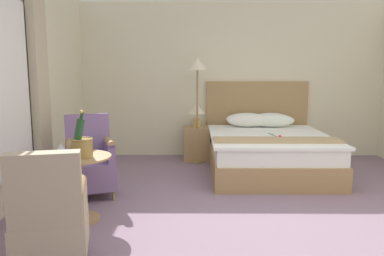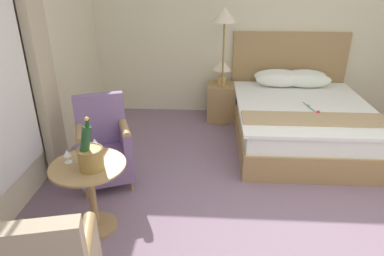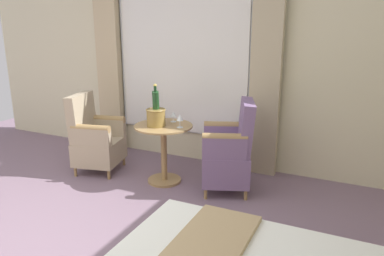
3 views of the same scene
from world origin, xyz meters
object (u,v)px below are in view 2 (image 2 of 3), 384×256
at_px(wine_glass_near_bucket, 95,143).
at_px(armchair_by_window, 104,148).
at_px(bed, 299,116).
at_px(wine_glass_near_edge, 67,154).
at_px(nightstand, 221,102).
at_px(bedside_lamp, 222,67).
at_px(floor_lamp_brass, 224,26).
at_px(side_table_round, 91,189).
at_px(champagne_bucket, 90,155).

xyz_separation_m(wine_glass_near_bucket, armchair_by_window, (-0.11, 0.56, -0.36)).
height_order(bed, wine_glass_near_edge, bed).
bearing_deg(nightstand, bedside_lamp, 180.00).
bearing_deg(wine_glass_near_bucket, wine_glass_near_edge, -135.88).
xyz_separation_m(nightstand, wine_glass_near_bucket, (-1.23, -2.55, 0.51)).
bearing_deg(nightstand, bed, -32.89).
bearing_deg(bed, wine_glass_near_bucket, -141.79).
height_order(bedside_lamp, wine_glass_near_bucket, bedside_lamp).
bearing_deg(wine_glass_near_bucket, bedside_lamp, 64.19).
xyz_separation_m(wine_glass_near_bucket, wine_glass_near_edge, (-0.19, -0.18, -0.02)).
bearing_deg(nightstand, armchair_by_window, -124.07).
distance_m(wine_glass_near_bucket, wine_glass_near_edge, 0.27).
bearing_deg(bedside_lamp, floor_lamp_brass, -88.27).
bearing_deg(bedside_lamp, nightstand, 0.00).
xyz_separation_m(floor_lamp_brass, wine_glass_near_edge, (-1.43, -2.55, -0.74)).
distance_m(side_table_round, wine_glass_near_bucket, 0.43).
distance_m(bed, wine_glass_near_bucket, 3.00).
relative_size(bedside_lamp, side_table_round, 0.58).
distance_m(wine_glass_near_edge, armchair_by_window, 0.82).
bearing_deg(bedside_lamp, champagne_bucket, -112.69).
relative_size(champagne_bucket, armchair_by_window, 0.47).
distance_m(champagne_bucket, wine_glass_near_edge, 0.26).
bearing_deg(bed, floor_lamp_brass, 153.93).
xyz_separation_m(bedside_lamp, wine_glass_near_edge, (-1.42, -2.73, -0.09)).
bearing_deg(armchair_by_window, champagne_bucket, -78.81).
bearing_deg(bedside_lamp, bed, -32.89).
height_order(nightstand, armchair_by_window, armchair_by_window).
bearing_deg(side_table_round, nightstand, 65.88).
bearing_deg(wine_glass_near_edge, champagne_bucket, -20.66).
distance_m(bedside_lamp, floor_lamp_brass, 0.67).
distance_m(bed, wine_glass_near_edge, 3.26).
relative_size(champagne_bucket, wine_glass_near_edge, 3.78).
distance_m(floor_lamp_brass, champagne_bucket, 2.98).
xyz_separation_m(champagne_bucket, wine_glass_near_bucket, (-0.05, 0.28, -0.02)).
bearing_deg(wine_glass_near_edge, side_table_round, -9.64).
distance_m(bed, armchair_by_window, 2.76).
xyz_separation_m(wine_glass_near_edge, armchair_by_window, (0.08, 0.74, -0.34)).
bearing_deg(armchair_by_window, wine_glass_near_edge, -95.91).
xyz_separation_m(bed, side_table_round, (-2.34, -2.05, 0.07)).
bearing_deg(side_table_round, wine_glass_near_bucket, 88.49).
distance_m(wine_glass_near_bucket, armchair_by_window, 0.67).
height_order(side_table_round, champagne_bucket, champagne_bucket).
height_order(champagne_bucket, wine_glass_near_edge, champagne_bucket).
bearing_deg(wine_glass_near_edge, nightstand, 62.50).
bearing_deg(champagne_bucket, armchair_by_window, 101.19).
height_order(nightstand, floor_lamp_brass, floor_lamp_brass).
distance_m(bed, bedside_lamp, 1.41).
relative_size(bedside_lamp, wine_glass_near_bucket, 2.63).
relative_size(nightstand, side_table_round, 0.85).
xyz_separation_m(nightstand, armchair_by_window, (-1.34, -1.99, 0.15)).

